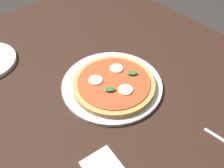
# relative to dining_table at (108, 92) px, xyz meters

# --- Properties ---
(ground_plane) EXTENTS (6.00, 6.00, 0.00)m
(ground_plane) POSITION_rel_dining_table_xyz_m (0.00, 0.00, -0.61)
(ground_plane) COLOR #2D2B28
(dining_table) EXTENTS (1.29, 1.07, 0.70)m
(dining_table) POSITION_rel_dining_table_xyz_m (0.00, 0.00, 0.00)
(dining_table) COLOR black
(dining_table) RESTS_ON ground_plane
(serving_tray) EXTENTS (0.34, 0.34, 0.01)m
(serving_tray) POSITION_rel_dining_table_xyz_m (0.05, -0.02, 0.09)
(serving_tray) COLOR #B2B2B7
(serving_tray) RESTS_ON dining_table
(pizza) EXTENTS (0.27, 0.27, 0.03)m
(pizza) POSITION_rel_dining_table_xyz_m (0.06, -0.03, 0.11)
(pizza) COLOR tan
(pizza) RESTS_ON serving_tray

